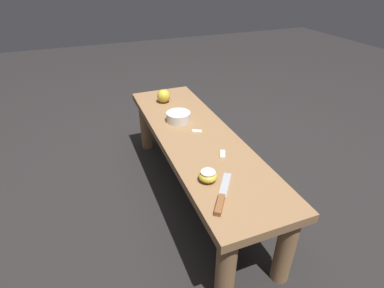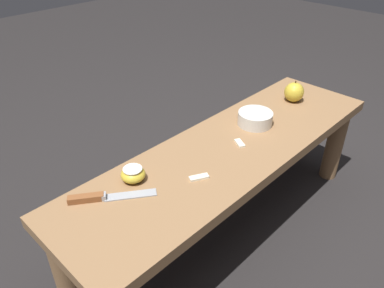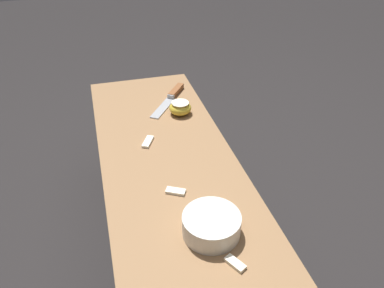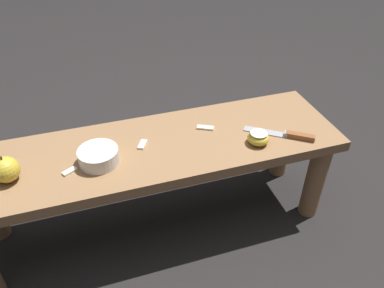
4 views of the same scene
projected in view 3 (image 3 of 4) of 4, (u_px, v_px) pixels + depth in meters
ground_plane at (180, 276)px, 1.24m from camera, size 8.00×8.00×0.00m
wooden_bench at (178, 204)px, 1.06m from camera, size 1.37×0.39×0.40m
knife at (172, 96)px, 1.42m from camera, size 0.23×0.17×0.02m
apple_cut at (180, 108)px, 1.31m from camera, size 0.08×0.08×0.04m
apple_slice_near_knife at (176, 191)px, 0.98m from camera, size 0.04×0.06×0.01m
apple_slice_center at (235, 263)px, 0.79m from camera, size 0.05×0.04×0.01m
apple_slice_near_bowl at (148, 142)px, 1.17m from camera, size 0.07×0.05×0.01m
bowl at (211, 225)px, 0.85m from camera, size 0.13×0.13×0.05m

